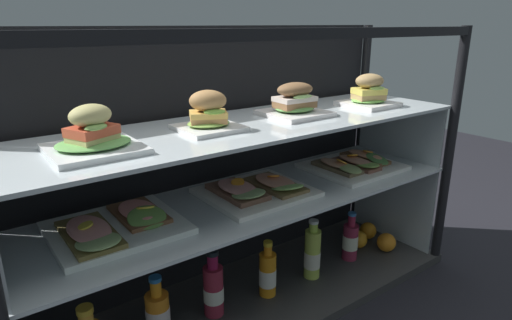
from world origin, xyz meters
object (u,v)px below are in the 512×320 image
Objects in this scene: plated_roll_sandwich_right_of_center at (209,115)px; juice_bottle_front_middle at (159,315)px; open_sandwich_tray_near_right_corner at (116,226)px; juice_bottle_tucked_behind at (268,274)px; plated_roll_sandwich_mid_right at (369,94)px; open_sandwich_tray_mid_left at (354,164)px; orange_fruit_rolled_forward at (359,239)px; juice_bottle_near_post at (214,290)px; orange_fruit_near_left_post at (368,231)px; plated_roll_sandwich_center at (93,137)px; open_sandwich_tray_center at (257,189)px; juice_bottle_front_left_end at (350,241)px; plated_roll_sandwich_far_left at (295,103)px; orange_fruit_beside_bottles at (386,242)px; juice_bottle_back_center at (312,254)px.

juice_bottle_front_middle is (-0.20, -0.00, -0.58)m from plated_roll_sandwich_right_of_center.
open_sandwich_tray_near_right_corner is 1.65× the size of juice_bottle_tucked_behind.
juice_bottle_front_middle is at bearing 178.55° from plated_roll_sandwich_mid_right.
juice_bottle_front_middle is (-0.83, 0.00, -0.31)m from open_sandwich_tray_mid_left.
open_sandwich_tray_near_right_corner is 0.93m from open_sandwich_tray_mid_left.
plated_roll_sandwich_right_of_center reaches higher than orange_fruit_rolled_forward.
plated_roll_sandwich_right_of_center reaches higher than juice_bottle_near_post.
juice_bottle_tucked_behind is at bearing -2.34° from juice_bottle_front_middle.
plated_roll_sandwich_right_of_center reaches higher than orange_fruit_near_left_post.
plated_roll_sandwich_right_of_center is at bearing 4.76° from plated_roll_sandwich_center.
open_sandwich_tray_center reaches higher than orange_fruit_near_left_post.
juice_bottle_front_left_end is (0.96, 0.00, -0.58)m from plated_roll_sandwich_center.
juice_bottle_front_left_end is (0.29, -0.03, -0.58)m from plated_roll_sandwich_far_left.
juice_bottle_front_left_end is at bearing 163.27° from orange_fruit_beside_bottles.
open_sandwich_tray_center is 0.49m from juice_bottle_front_middle.
juice_bottle_front_middle is at bearing -11.30° from open_sandwich_tray_near_right_corner.
juice_bottle_back_center is 0.32m from orange_fruit_rolled_forward.
juice_bottle_near_post is 0.80m from orange_fruit_beside_bottles.
juice_bottle_near_post is at bearing 179.93° from open_sandwich_tray_mid_left.
plated_roll_sandwich_right_of_center is 0.51× the size of open_sandwich_tray_mid_left.
plated_roll_sandwich_mid_right is at bearing -2.09° from plated_roll_sandwich_right_of_center.
orange_fruit_rolled_forward is at bearing -162.66° from orange_fruit_near_left_post.
open_sandwich_tray_near_right_corner reaches higher than juice_bottle_front_left_end.
juice_bottle_near_post is 0.73m from orange_fruit_rolled_forward.
open_sandwich_tray_center reaches higher than open_sandwich_tray_near_right_corner.
plated_roll_sandwich_right_of_center reaches higher than juice_bottle_tucked_behind.
open_sandwich_tray_near_right_corner is 1.07m from orange_fruit_rolled_forward.
juice_bottle_back_center is 0.39m from orange_fruit_beside_bottles.
plated_roll_sandwich_far_left is at bearing 0.45° from open_sandwich_tray_center.
open_sandwich_tray_mid_left is 1.65× the size of juice_bottle_tucked_behind.
plated_roll_sandwich_right_of_center is at bearing -3.15° from open_sandwich_tray_near_right_corner.
plated_roll_sandwich_center is at bearing 179.90° from juice_bottle_back_center.
juice_bottle_back_center is (0.61, -0.03, 0.01)m from juice_bottle_front_middle.
juice_bottle_tucked_behind reaches higher than orange_fruit_beside_bottles.
juice_bottle_front_middle is 0.91× the size of juice_bottle_near_post.
orange_fruit_rolled_forward is at bearing 21.16° from juice_bottle_front_left_end.
plated_roll_sandwich_mid_right is at bearing -0.67° from juice_bottle_tucked_behind.
orange_fruit_beside_bottles is at bearing -7.59° from open_sandwich_tray_center.
open_sandwich_tray_near_right_corner is at bearing 179.84° from orange_fruit_rolled_forward.
plated_roll_sandwich_far_left is 0.79m from orange_fruit_near_left_post.
plated_roll_sandwich_far_left is 0.79m from juice_bottle_front_middle.
juice_bottle_front_left_end is (-0.04, -0.00, -0.59)m from plated_roll_sandwich_mid_right.
open_sandwich_tray_mid_left reaches higher than orange_fruit_beside_bottles.
juice_bottle_tucked_behind is 0.62m from orange_fruit_near_left_post.
juice_bottle_front_left_end reaches higher than orange_fruit_beside_bottles.
open_sandwich_tray_near_right_corner is at bearing 44.82° from plated_roll_sandwich_center.
juice_bottle_near_post is at bearing -176.78° from orange_fruit_near_left_post.
juice_bottle_front_middle is at bearing 177.49° from juice_bottle_back_center.
orange_fruit_beside_bottles is at bearing -10.27° from plated_roll_sandwich_far_left.
plated_roll_sandwich_right_of_center reaches higher than open_sandwich_tray_near_right_corner.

